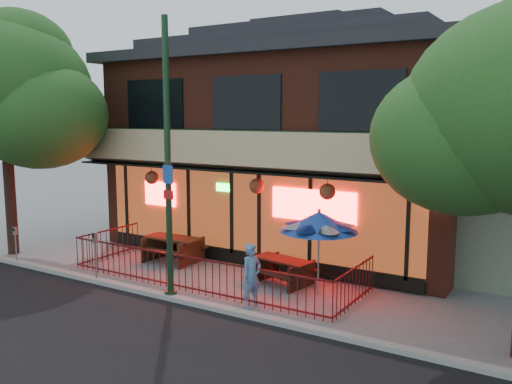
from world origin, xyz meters
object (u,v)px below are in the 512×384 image
pedestrian (252,276)px  picnic_table_right (283,267)px  parking_meter_far (15,239)px  picnic_table_left (173,245)px  parking_meter_near (95,249)px  street_light (168,176)px  street_tree_left (6,83)px  patio_umbrella (319,222)px

pedestrian → picnic_table_right: bearing=21.7°
picnic_table_right → pedestrian: size_ratio=1.17×
pedestrian → parking_meter_far: 8.35m
picnic_table_left → parking_meter_near: parking_meter_near is taller
street_light → parking_meter_near: bearing=-178.3°
street_light → parking_meter_near: (-2.63, -0.08, -2.18)m
parking_meter_far → pedestrian: bearing=4.0°
street_tree_left → pedestrian: 10.75m
pedestrian → patio_umbrella: bearing=-15.8°
picnic_table_left → patio_umbrella: bearing=-5.9°
street_light → street_tree_left: street_tree_left is taller
picnic_table_right → street_light: bearing=-126.4°
patio_umbrella → parking_meter_far: 9.65m
street_tree_left → pedestrian: bearing=-1.7°
street_tree_left → picnic_table_right: street_tree_left is taller
patio_umbrella → parking_meter_near: patio_umbrella is taller
patio_umbrella → picnic_table_left: bearing=174.1°
parking_meter_near → street_light: bearing=1.7°
street_tree_left → pedestrian: (9.58, -0.29, -4.88)m
picnic_table_right → parking_meter_far: 8.50m
patio_umbrella → street_light: bearing=-145.0°
pedestrian → street_light: bearing=118.0°
street_tree_left → pedestrian: size_ratio=5.09×
picnic_table_right → parking_meter_near: (-4.50, -2.61, 0.50)m
picnic_table_left → street_light: bearing=-50.9°
pedestrian → parking_meter_far: size_ratio=1.34×
street_light → picnic_table_right: size_ratio=3.77×
street_tree_left → patio_umbrella: bearing=7.5°
street_light → picnic_table_left: size_ratio=3.69×
street_light → parking_meter_far: size_ratio=5.94×
picnic_table_right → parking_meter_far: bearing=-162.1°
street_tree_left → street_light: bearing=-6.0°
patio_umbrella → street_tree_left: bearing=-172.5°
street_light → parking_meter_near: 3.42m
parking_meter_far → picnic_table_left: bearing=35.1°
picnic_table_left → patio_umbrella: (5.32, -0.55, 1.42)m
picnic_table_left → picnic_table_right: picnic_table_left is taller
street_tree_left → parking_meter_far: street_tree_left is taller
street_tree_left → patio_umbrella: (10.56, 1.39, -3.72)m
street_tree_left → picnic_table_left: size_ratio=4.24×
parking_meter_far → patio_umbrella: bearing=13.6°
street_light → street_tree_left: bearing=174.0°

